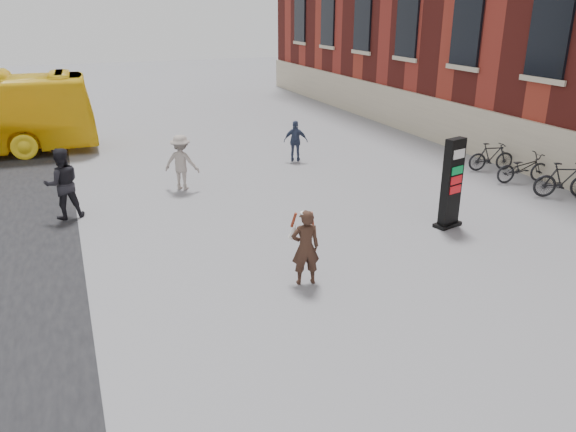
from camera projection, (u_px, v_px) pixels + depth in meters
name	position (u px, v px, depth m)	size (l,w,h in m)	color
ground	(328.00, 267.00, 12.36)	(100.00, 100.00, 0.00)	#9E9EA3
info_pylon	(452.00, 183.00, 14.25)	(0.82, 0.55, 2.33)	black
woman	(305.00, 246.00, 11.38)	(0.67, 0.63, 1.61)	#311F15
pedestrian_a	(62.00, 184.00, 14.91)	(0.93, 0.73, 1.92)	black
pedestrian_b	(181.00, 162.00, 17.31)	(1.11, 0.64, 1.72)	#9F9289
pedestrian_c	(296.00, 141.00, 20.53)	(0.87, 0.36, 1.49)	#333D59
bike_5	(564.00, 180.00, 16.67)	(0.50, 1.78, 1.07)	black
bike_6	(523.00, 168.00, 18.13)	(0.63, 1.82, 0.96)	black
bike_7	(491.00, 157.00, 19.42)	(0.46, 1.63, 0.98)	black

